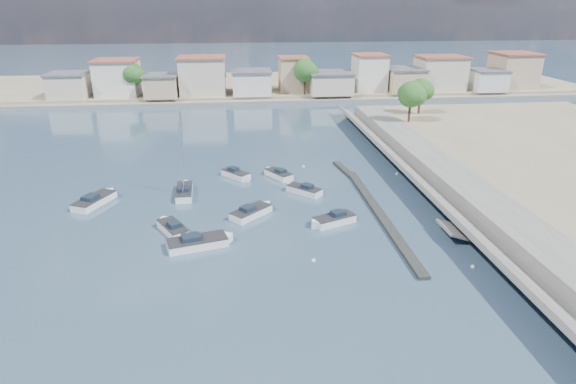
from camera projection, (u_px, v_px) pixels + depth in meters
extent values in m
plane|color=#2B4457|center=(285.00, 141.00, 78.31)|extent=(400.00, 400.00, 0.00)
cube|color=slate|center=(470.00, 193.00, 54.91)|extent=(5.00, 90.00, 1.80)
cube|color=slate|center=(434.00, 194.00, 54.47)|extent=(4.17, 90.00, 2.86)
cube|color=slate|center=(468.00, 234.00, 46.33)|extent=(5.31, 3.50, 1.94)
cube|color=black|center=(380.00, 214.00, 51.25)|extent=(1.00, 26.00, 0.35)
cube|color=black|center=(346.00, 171.00, 64.14)|extent=(2.00, 8.05, 0.30)
cube|color=gray|center=(265.00, 85.00, 126.08)|extent=(160.00, 40.00, 1.40)
cube|color=slate|center=(271.00, 102.00, 106.80)|extent=(160.00, 2.50, 0.80)
cube|color=beige|center=(70.00, 86.00, 105.68)|extent=(8.00, 8.00, 5.00)
cube|color=#595960|center=(67.00, 74.00, 104.69)|extent=(8.48, 8.48, 0.35)
cube|color=silver|center=(118.00, 78.00, 108.07)|extent=(9.00, 9.00, 7.50)
cube|color=#99513D|center=(115.00, 60.00, 106.62)|extent=(9.54, 9.54, 0.35)
cube|color=tan|center=(162.00, 86.00, 106.87)|extent=(7.00, 8.00, 4.50)
cube|color=#595960|center=(161.00, 75.00, 105.97)|extent=(7.42, 8.48, 0.35)
cube|color=beige|center=(203.00, 76.00, 108.98)|extent=(10.00, 9.00, 8.00)
cube|color=#99513D|center=(201.00, 57.00, 107.43)|extent=(10.60, 9.54, 0.35)
cube|color=silver|center=(252.00, 83.00, 109.72)|extent=(8.50, 8.50, 5.00)
cube|color=#595960|center=(251.00, 71.00, 108.73)|extent=(9.01, 9.01, 0.35)
cube|color=tan|center=(293.00, 75.00, 113.04)|extent=(6.50, 7.50, 7.50)
cube|color=#99513D|center=(293.00, 57.00, 111.59)|extent=(6.89, 7.95, 0.35)
cube|color=beige|center=(330.00, 83.00, 110.70)|extent=(9.50, 9.00, 4.50)
cube|color=#595960|center=(330.00, 72.00, 109.81)|extent=(10.07, 9.54, 0.35)
cube|color=silver|center=(369.00, 73.00, 113.84)|extent=(7.00, 8.00, 8.00)
cube|color=#99513D|center=(370.00, 55.00, 112.30)|extent=(7.42, 8.48, 0.35)
cube|color=tan|center=(404.00, 80.00, 113.35)|extent=(8.00, 9.00, 5.00)
cube|color=#595960|center=(405.00, 69.00, 112.37)|extent=(8.48, 9.54, 0.35)
cube|color=beige|center=(440.00, 74.00, 114.72)|extent=(10.50, 8.50, 7.50)
cube|color=#99513D|center=(442.00, 57.00, 113.27)|extent=(11.13, 9.01, 0.35)
cube|color=silver|center=(487.00, 80.00, 114.54)|extent=(7.50, 7.50, 4.50)
cube|color=#595960|center=(488.00, 70.00, 113.65)|extent=(7.95, 7.95, 0.35)
cube|color=tan|center=(513.00, 71.00, 117.47)|extent=(9.00, 9.50, 8.00)
cube|color=#99513D|center=(516.00, 53.00, 115.93)|extent=(9.54, 10.07, 0.35)
cylinder|color=#38281E|center=(134.00, 89.00, 106.47)|extent=(0.44, 0.44, 3.38)
sphere|color=#24501A|center=(133.00, 74.00, 105.24)|extent=(4.80, 4.80, 4.80)
sphere|color=#24501A|center=(136.00, 75.00, 104.86)|extent=(3.60, 3.60, 3.60)
sphere|color=#24501A|center=(129.00, 73.00, 105.52)|extent=(3.30, 3.30, 3.30)
cylinder|color=#38281E|center=(217.00, 87.00, 111.14)|extent=(0.44, 0.44, 2.93)
sphere|color=#24501A|center=(216.00, 74.00, 110.07)|extent=(4.16, 4.16, 4.16)
sphere|color=#24501A|center=(219.00, 75.00, 109.74)|extent=(3.12, 3.12, 3.12)
sphere|color=#24501A|center=(213.00, 73.00, 110.32)|extent=(2.86, 2.86, 2.86)
cylinder|color=#38281E|center=(305.00, 86.00, 109.34)|extent=(0.44, 0.44, 3.60)
sphere|color=#24501A|center=(305.00, 70.00, 108.03)|extent=(5.12, 5.12, 5.12)
sphere|color=#24501A|center=(310.00, 72.00, 107.62)|extent=(3.84, 3.84, 3.84)
sphere|color=#24501A|center=(301.00, 69.00, 108.33)|extent=(3.52, 3.52, 3.52)
cylinder|color=#38281E|center=(370.00, 84.00, 113.81)|extent=(0.44, 0.44, 3.15)
sphere|color=#24501A|center=(371.00, 71.00, 112.66)|extent=(4.48, 4.48, 4.48)
sphere|color=#24501A|center=(375.00, 72.00, 112.31)|extent=(3.36, 3.36, 3.36)
sphere|color=#24501A|center=(367.00, 70.00, 112.93)|extent=(3.08, 3.08, 3.08)
cylinder|color=#38281E|center=(436.00, 85.00, 114.59)|extent=(0.44, 0.44, 2.70)
sphere|color=#24501A|center=(438.00, 73.00, 113.60)|extent=(3.84, 3.84, 3.84)
sphere|color=#24501A|center=(441.00, 74.00, 113.30)|extent=(2.88, 2.88, 2.88)
sphere|color=#24501A|center=(435.00, 72.00, 113.83)|extent=(2.64, 2.64, 2.64)
cylinder|color=#38281E|center=(409.00, 112.00, 82.98)|extent=(0.44, 0.44, 3.15)
sphere|color=#24501A|center=(411.00, 94.00, 81.83)|extent=(4.48, 4.48, 4.48)
sphere|color=#24501A|center=(417.00, 96.00, 81.48)|extent=(3.36, 3.36, 3.36)
sphere|color=#24501A|center=(406.00, 93.00, 82.10)|extent=(3.08, 3.08, 3.08)
cylinder|color=#38281E|center=(419.00, 106.00, 88.97)|extent=(0.44, 0.44, 2.93)
sphere|color=#24501A|center=(421.00, 90.00, 87.90)|extent=(4.16, 4.16, 4.16)
sphere|color=#24501A|center=(426.00, 91.00, 87.57)|extent=(3.12, 3.12, 3.12)
sphere|color=#24501A|center=(417.00, 89.00, 88.15)|extent=(2.86, 2.86, 2.86)
cube|color=white|center=(173.00, 230.00, 47.35)|extent=(3.57, 4.59, 1.00)
cube|color=white|center=(166.00, 223.00, 48.75)|extent=(1.47, 1.47, 1.00)
cube|color=#262628|center=(173.00, 225.00, 47.17)|extent=(3.59, 4.60, 0.08)
cube|color=#192633|center=(174.00, 225.00, 46.75)|extent=(1.54, 1.64, 0.48)
cube|color=white|center=(251.00, 213.00, 51.01)|extent=(4.71, 4.62, 1.00)
cube|color=white|center=(264.00, 208.00, 52.43)|extent=(1.38, 1.38, 1.00)
cube|color=#262628|center=(251.00, 209.00, 50.82)|extent=(4.74, 4.65, 0.08)
cube|color=#192633|center=(248.00, 208.00, 50.40)|extent=(1.83, 1.83, 0.48)
cube|color=white|center=(304.00, 191.00, 56.99)|extent=(4.18, 4.12, 1.00)
cube|color=white|center=(292.00, 188.00, 58.03)|extent=(1.16, 1.16, 1.00)
cube|color=#262628|center=(304.00, 187.00, 56.80)|extent=(4.21, 4.15, 0.08)
cube|color=#192633|center=(307.00, 186.00, 56.47)|extent=(1.62, 1.61, 0.48)
cube|color=white|center=(334.00, 221.00, 49.32)|extent=(4.70, 3.33, 1.00)
cube|color=white|center=(319.00, 224.00, 48.47)|extent=(1.64, 1.64, 1.00)
cube|color=#262628|center=(334.00, 216.00, 49.13)|extent=(4.71, 3.37, 0.08)
cube|color=#192633|center=(338.00, 213.00, 49.24)|extent=(1.63, 1.52, 0.48)
cube|color=white|center=(94.00, 202.00, 53.94)|extent=(4.13, 5.70, 1.00)
cube|color=white|center=(108.00, 195.00, 55.94)|extent=(1.91, 1.91, 1.00)
cube|color=#262628|center=(94.00, 198.00, 53.75)|extent=(4.17, 5.72, 0.08)
cube|color=#192633|center=(90.00, 197.00, 53.20)|extent=(1.85, 1.99, 0.48)
cube|color=white|center=(279.00, 175.00, 62.16)|extent=(3.60, 4.39, 1.00)
cube|color=white|center=(271.00, 172.00, 63.45)|extent=(1.40, 1.40, 1.00)
cube|color=#262628|center=(279.00, 172.00, 61.98)|extent=(3.63, 4.40, 0.08)
cube|color=#192633|center=(281.00, 171.00, 61.59)|extent=(1.53, 1.60, 0.48)
cube|color=white|center=(236.00, 175.00, 62.20)|extent=(3.87, 4.13, 1.00)
cube|color=white|center=(245.00, 178.00, 61.08)|extent=(1.18, 1.18, 1.00)
cube|color=#262628|center=(236.00, 172.00, 62.02)|extent=(3.89, 4.16, 0.08)
cube|color=#192633|center=(234.00, 169.00, 62.19)|extent=(1.54, 1.57, 0.48)
cube|color=white|center=(197.00, 244.00, 44.64)|extent=(5.81, 3.44, 1.00)
cube|color=white|center=(222.00, 240.00, 45.41)|extent=(2.06, 2.06, 1.00)
cube|color=#262628|center=(197.00, 239.00, 44.45)|extent=(5.82, 3.48, 0.08)
cube|color=#192633|center=(191.00, 238.00, 44.18)|extent=(1.91, 1.69, 0.48)
cube|color=white|center=(184.00, 193.00, 56.47)|extent=(2.03, 5.40, 1.00)
cube|color=white|center=(185.00, 186.00, 58.61)|extent=(1.77, 1.77, 1.00)
cube|color=#262628|center=(184.00, 189.00, 56.28)|extent=(2.07, 5.40, 0.08)
cube|color=#192633|center=(184.00, 189.00, 55.71)|extent=(1.18, 1.65, 0.48)
cylinder|color=silver|center=(181.00, 156.00, 54.80)|extent=(0.12, 0.12, 8.00)
cylinder|color=silver|center=(183.00, 187.00, 54.92)|extent=(0.20, 2.40, 0.08)
sphere|color=white|center=(473.00, 267.00, 41.25)|extent=(0.37, 0.37, 0.37)
sphere|color=white|center=(319.00, 194.00, 56.79)|extent=(0.37, 0.37, 0.37)
sphere|color=white|center=(314.00, 261.00, 42.23)|extent=(0.37, 0.37, 0.37)
sphere|color=white|center=(397.00, 174.00, 63.42)|extent=(0.37, 0.37, 0.37)
sphere|color=white|center=(276.00, 175.00, 63.03)|extent=(0.37, 0.37, 0.37)
sphere|color=white|center=(303.00, 167.00, 66.22)|extent=(0.37, 0.37, 0.37)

